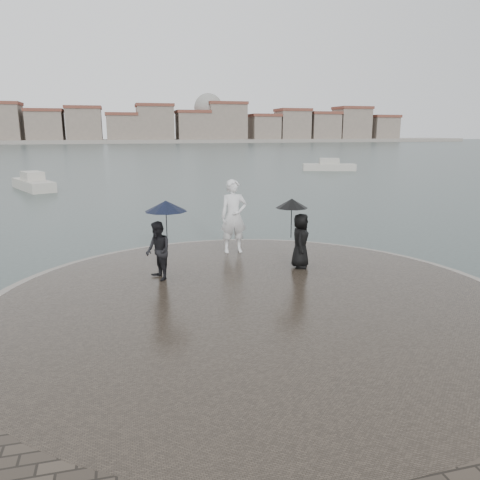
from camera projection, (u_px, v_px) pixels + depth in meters
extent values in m
plane|color=#2B3835|center=(316.00, 393.00, 7.55)|extent=(400.00, 400.00, 0.00)
cylinder|color=gray|center=(254.00, 307.00, 10.81)|extent=(12.50, 12.50, 0.32)
cylinder|color=#2D261E|center=(254.00, 306.00, 10.80)|extent=(11.90, 11.90, 0.36)
imported|color=white|center=(234.00, 216.00, 14.64)|extent=(0.86, 0.58, 2.30)
imported|color=black|center=(158.00, 251.00, 11.98)|extent=(0.77, 0.88, 1.52)
cylinder|color=black|center=(167.00, 227.00, 12.01)|extent=(0.02, 0.02, 0.90)
cone|color=black|center=(166.00, 206.00, 11.88)|extent=(1.09, 1.09, 0.28)
imported|color=black|center=(300.00, 241.00, 13.07)|extent=(0.78, 0.89, 1.54)
cylinder|color=black|center=(291.00, 222.00, 12.98)|extent=(0.02, 0.02, 0.90)
cone|color=black|center=(292.00, 203.00, 12.86)|extent=(0.90, 0.90, 0.26)
cube|color=gray|center=(123.00, 141.00, 160.85)|extent=(260.00, 20.00, 1.20)
cube|color=gray|center=(1.00, 125.00, 147.58)|extent=(12.00, 10.00, 12.00)
cube|color=gray|center=(46.00, 128.00, 151.05)|extent=(11.00, 10.00, 10.00)
cube|color=brown|center=(44.00, 110.00, 149.79)|extent=(11.60, 10.60, 1.00)
cube|color=gray|center=(85.00, 126.00, 153.92)|extent=(11.00, 10.00, 11.00)
cube|color=brown|center=(83.00, 108.00, 152.55)|extent=(11.60, 10.60, 1.00)
cube|color=gray|center=(122.00, 130.00, 157.13)|extent=(10.00, 10.00, 9.00)
cube|color=brown|center=(121.00, 114.00, 155.99)|extent=(10.60, 10.60, 1.00)
cube|color=gray|center=(155.00, 125.00, 159.53)|extent=(12.00, 10.00, 12.00)
cube|color=brown|center=(154.00, 105.00, 158.05)|extent=(12.60, 10.60, 1.00)
cube|color=gray|center=(193.00, 128.00, 162.99)|extent=(11.00, 10.00, 10.00)
cube|color=brown|center=(192.00, 112.00, 161.74)|extent=(11.60, 10.60, 1.00)
cube|color=gray|center=(226.00, 124.00, 165.64)|extent=(13.00, 10.00, 13.00)
cube|color=brown|center=(226.00, 103.00, 164.04)|extent=(13.60, 10.60, 1.00)
cube|color=gray|center=(264.00, 130.00, 169.58)|extent=(10.00, 10.00, 9.00)
cube|color=brown|center=(264.00, 115.00, 168.44)|extent=(10.60, 10.60, 1.00)
cube|color=gray|center=(292.00, 127.00, 172.09)|extent=(11.00, 10.00, 11.00)
cube|color=brown|center=(293.00, 110.00, 170.72)|extent=(11.60, 10.60, 1.00)
cube|color=gray|center=(322.00, 128.00, 175.19)|extent=(11.00, 10.00, 10.00)
cube|color=brown|center=(323.00, 113.00, 173.94)|extent=(11.60, 10.60, 1.00)
cube|color=gray|center=(351.00, 126.00, 177.95)|extent=(12.00, 10.00, 12.00)
cube|color=brown|center=(352.00, 108.00, 176.47)|extent=(12.60, 10.60, 1.00)
cube|color=gray|center=(382.00, 130.00, 181.53)|extent=(10.00, 10.00, 9.00)
cube|color=brown|center=(382.00, 116.00, 180.39)|extent=(10.60, 10.60, 1.00)
sphere|color=gray|center=(208.00, 108.00, 164.77)|extent=(10.00, 10.00, 10.00)
cube|color=#B8B3A6|center=(34.00, 186.00, 33.45)|extent=(3.65, 5.68, 0.90)
cube|color=#B8B3A6|center=(33.00, 178.00, 33.32)|extent=(1.89, 2.31, 0.90)
cube|color=#B8B3A6|center=(329.00, 168.00, 49.63)|extent=(5.72, 3.29, 0.90)
cube|color=#B8B3A6|center=(329.00, 162.00, 49.50)|extent=(2.28, 1.78, 0.90)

